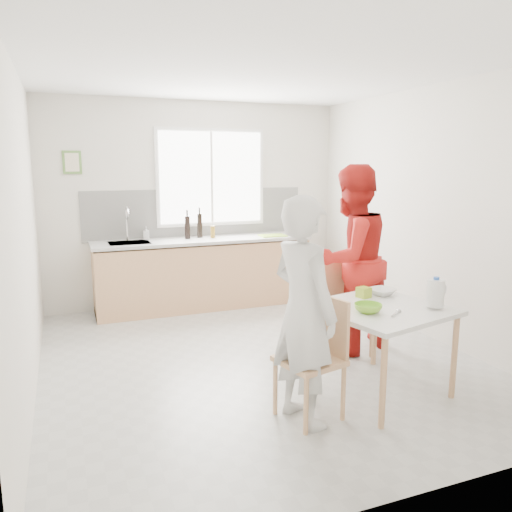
{
  "coord_description": "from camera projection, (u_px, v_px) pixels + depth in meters",
  "views": [
    {
      "loc": [
        -1.69,
        -4.32,
        1.88
      ],
      "look_at": [
        0.06,
        0.2,
        0.98
      ],
      "focal_mm": 35.0,
      "sensor_mm": 36.0,
      "label": 1
    }
  ],
  "objects": [
    {
      "name": "cutting_board",
      "position": [
        273.0,
        235.0,
        6.75
      ],
      "size": [
        0.36,
        0.26,
        0.01
      ],
      "primitive_type": "cube",
      "rotation": [
        0.0,
        0.0,
        -0.02
      ],
      "color": "#97C92E",
      "rests_on": "kitchen_counter"
    },
    {
      "name": "window",
      "position": [
        211.0,
        178.0,
        6.71
      ],
      "size": [
        1.5,
        0.06,
        1.3
      ],
      "color": "white",
      "rests_on": "room_shell"
    },
    {
      "name": "ground",
      "position": [
        258.0,
        358.0,
        4.9
      ],
      "size": [
        4.5,
        4.5,
        0.0
      ],
      "primitive_type": "plane",
      "color": "#B7B7B2",
      "rests_on": "ground"
    },
    {
      "name": "person_red",
      "position": [
        350.0,
        260.0,
        4.96
      ],
      "size": [
        1.05,
        0.9,
        1.88
      ],
      "primitive_type": "imported",
      "rotation": [
        0.0,
        0.0,
        3.38
      ],
      "color": "red",
      "rests_on": "ground"
    },
    {
      "name": "spoon",
      "position": [
        395.0,
        314.0,
        3.83
      ],
      "size": [
        0.14,
        0.1,
        0.01
      ],
      "primitive_type": "cylinder",
      "rotation": [
        0.0,
        1.57,
        0.58
      ],
      "color": "#A5A5AA",
      "rests_on": "dining_table"
    },
    {
      "name": "kitchen_counter",
      "position": [
        204.0,
        276.0,
        6.61
      ],
      "size": [
        2.84,
        0.64,
        1.37
      ],
      "color": "tan",
      "rests_on": "ground"
    },
    {
      "name": "person_white",
      "position": [
        304.0,
        312.0,
        3.58
      ],
      "size": [
        0.53,
        0.69,
        1.67
      ],
      "primitive_type": "imported",
      "rotation": [
        0.0,
        0.0,
        1.8
      ],
      "color": "silver",
      "rests_on": "ground"
    },
    {
      "name": "chair_far",
      "position": [
        340.0,
        302.0,
        4.95
      ],
      "size": [
        0.53,
        0.53,
        0.96
      ],
      "rotation": [
        0.0,
        0.0,
        0.23
      ],
      "color": "tan",
      "rests_on": "ground"
    },
    {
      "name": "room_shell",
      "position": [
        258.0,
        190.0,
        4.6
      ],
      "size": [
        4.5,
        4.5,
        4.5
      ],
      "color": "silver",
      "rests_on": "ground"
    },
    {
      "name": "backsplash",
      "position": [
        197.0,
        213.0,
        6.73
      ],
      "size": [
        3.0,
        0.02,
        0.65
      ],
      "primitive_type": "cube",
      "color": "white",
      "rests_on": "room_shell"
    },
    {
      "name": "jar_amber",
      "position": [
        213.0,
        232.0,
        6.56
      ],
      "size": [
        0.06,
        0.06,
        0.16
      ],
      "primitive_type": "cylinder",
      "color": "olive",
      "rests_on": "kitchen_counter"
    },
    {
      "name": "bowl_green",
      "position": [
        368.0,
        308.0,
        3.89
      ],
      "size": [
        0.26,
        0.26,
        0.07
      ],
      "primitive_type": "imported",
      "rotation": [
        0.0,
        0.0,
        0.23
      ],
      "color": "#7EC72E",
      "rests_on": "dining_table"
    },
    {
      "name": "chair_left",
      "position": [
        317.0,
        352.0,
        3.71
      ],
      "size": [
        0.5,
        0.5,
        0.91
      ],
      "rotation": [
        0.0,
        0.0,
        -1.34
      ],
      "color": "tan",
      "rests_on": "ground"
    },
    {
      "name": "wine_bottle_a",
      "position": [
        200.0,
        225.0,
        6.59
      ],
      "size": [
        0.07,
        0.07,
        0.32
      ],
      "primitive_type": "cylinder",
      "color": "black",
      "rests_on": "kitchen_counter"
    },
    {
      "name": "milk_jug",
      "position": [
        436.0,
        293.0,
        3.98
      ],
      "size": [
        0.19,
        0.14,
        0.24
      ],
      "rotation": [
        0.0,
        0.0,
        0.23
      ],
      "color": "white",
      "rests_on": "dining_table"
    },
    {
      "name": "picture_frame",
      "position": [
        72.0,
        162.0,
        6.05
      ],
      "size": [
        0.22,
        0.03,
        0.28
      ],
      "color": "#5C8C3F",
      "rests_on": "room_shell"
    },
    {
      "name": "green_box",
      "position": [
        364.0,
        292.0,
        4.33
      ],
      "size": [
        0.12,
        0.12,
        0.09
      ],
      "primitive_type": "cube",
      "rotation": [
        0.0,
        0.0,
        0.23
      ],
      "color": "#9BBC2B",
      "rests_on": "dining_table"
    },
    {
      "name": "soap_bottle",
      "position": [
        146.0,
        233.0,
        6.42
      ],
      "size": [
        0.09,
        0.09,
        0.17
      ],
      "primitive_type": "imported",
      "rotation": [
        0.0,
        0.0,
        -0.12
      ],
      "color": "#999999",
      "rests_on": "kitchen_counter"
    },
    {
      "name": "dining_table",
      "position": [
        380.0,
        316.0,
        4.07
      ],
      "size": [
        1.15,
        1.15,
        0.74
      ],
      "rotation": [
        0.0,
        0.0,
        0.23
      ],
      "color": "white",
      "rests_on": "ground"
    },
    {
      "name": "wine_bottle_b",
      "position": [
        187.0,
        227.0,
        6.47
      ],
      "size": [
        0.07,
        0.07,
        0.3
      ],
      "primitive_type": "cylinder",
      "color": "black",
      "rests_on": "kitchen_counter"
    },
    {
      "name": "bowl_white",
      "position": [
        382.0,
        292.0,
        4.42
      ],
      "size": [
        0.28,
        0.28,
        0.06
      ],
      "primitive_type": "imported",
      "rotation": [
        0.0,
        0.0,
        0.23
      ],
      "color": "white",
      "rests_on": "dining_table"
    }
  ]
}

